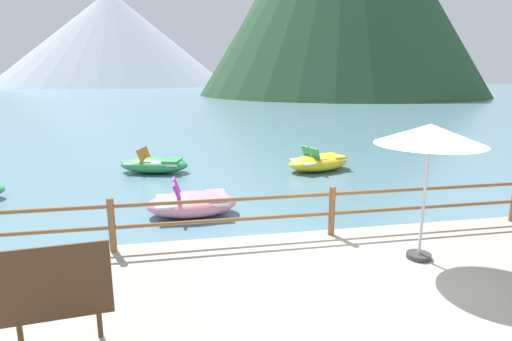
{
  "coord_description": "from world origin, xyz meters",
  "views": [
    {
      "loc": [
        -2.82,
        -5.53,
        3.4
      ],
      "look_at": [
        -0.79,
        5.0,
        0.9
      ],
      "focal_mm": 29.32,
      "sensor_mm": 36.0,
      "label": 1
    }
  ],
  "objects_px": {
    "sign_board": "(56,285)",
    "beach_umbrella": "(430,136)",
    "pedal_boat_1": "(319,162)",
    "pedal_boat_3": "(192,203)",
    "pedal_boat_0": "(154,165)"
  },
  "relations": [
    {
      "from": "beach_umbrella",
      "to": "pedal_boat_1",
      "type": "relative_size",
      "value": 0.84
    },
    {
      "from": "beach_umbrella",
      "to": "pedal_boat_3",
      "type": "distance_m",
      "value": 5.84
    },
    {
      "from": "beach_umbrella",
      "to": "pedal_boat_1",
      "type": "bearing_deg",
      "value": 82.31
    },
    {
      "from": "beach_umbrella",
      "to": "pedal_boat_0",
      "type": "xyz_separation_m",
      "value": [
        -4.67,
        8.89,
        -2.16
      ]
    },
    {
      "from": "pedal_boat_0",
      "to": "pedal_boat_1",
      "type": "relative_size",
      "value": 0.98
    },
    {
      "from": "sign_board",
      "to": "pedal_boat_0",
      "type": "height_order",
      "value": "sign_board"
    },
    {
      "from": "pedal_boat_3",
      "to": "beach_umbrella",
      "type": "bearing_deg",
      "value": -48.91
    },
    {
      "from": "sign_board",
      "to": "pedal_boat_0",
      "type": "bearing_deg",
      "value": 86.72
    },
    {
      "from": "pedal_boat_0",
      "to": "pedal_boat_3",
      "type": "xyz_separation_m",
      "value": [
        1.11,
        -4.8,
        0.01
      ]
    },
    {
      "from": "pedal_boat_1",
      "to": "pedal_boat_3",
      "type": "height_order",
      "value": "pedal_boat_1"
    },
    {
      "from": "pedal_boat_1",
      "to": "pedal_boat_3",
      "type": "bearing_deg",
      "value": -139.19
    },
    {
      "from": "pedal_boat_0",
      "to": "pedal_boat_3",
      "type": "height_order",
      "value": "pedal_boat_3"
    },
    {
      "from": "pedal_boat_0",
      "to": "pedal_boat_1",
      "type": "xyz_separation_m",
      "value": [
        5.77,
        -0.78,
        0.02
      ]
    },
    {
      "from": "sign_board",
      "to": "beach_umbrella",
      "type": "relative_size",
      "value": 0.53
    },
    {
      "from": "beach_umbrella",
      "to": "pedal_boat_3",
      "type": "relative_size",
      "value": 1.02
    }
  ]
}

